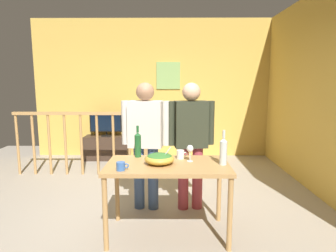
% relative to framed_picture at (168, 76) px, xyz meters
% --- Properties ---
extents(ground_plane, '(7.46, 7.46, 0.00)m').
position_rel_framed_picture_xyz_m(ground_plane, '(-0.34, -2.81, -1.73)').
color(ground_plane, '#9E9384').
extents(back_wall, '(5.01, 0.10, 2.90)m').
position_rel_framed_picture_xyz_m(back_wall, '(-0.34, 0.06, -0.28)').
color(back_wall, gold).
rests_on(back_wall, ground_plane).
extents(side_wall_right, '(0.10, 4.30, 2.90)m').
position_rel_framed_picture_xyz_m(side_wall_right, '(2.17, -1.95, -0.28)').
color(side_wall_right, gold).
rests_on(side_wall_right, ground_plane).
extents(framed_picture, '(0.50, 0.03, 0.56)m').
position_rel_framed_picture_xyz_m(framed_picture, '(0.00, 0.00, 0.00)').
color(framed_picture, '#89B262').
extents(stair_railing, '(2.30, 0.10, 1.15)m').
position_rel_framed_picture_xyz_m(stair_railing, '(-1.15, -1.30, -1.07)').
color(stair_railing, '#B2844C').
rests_on(stair_railing, ground_plane).
extents(tv_console, '(0.90, 0.40, 0.49)m').
position_rel_framed_picture_xyz_m(tv_console, '(-1.28, -0.29, -1.49)').
color(tv_console, '#38281E').
rests_on(tv_console, ground_plane).
extents(flat_screen_tv, '(0.65, 0.12, 0.50)m').
position_rel_framed_picture_xyz_m(flat_screen_tv, '(-1.28, -0.32, -0.95)').
color(flat_screen_tv, black).
rests_on(flat_screen_tv, tv_console).
extents(serving_table, '(1.25, 0.68, 0.77)m').
position_rel_framed_picture_xyz_m(serving_table, '(0.02, -3.27, -1.05)').
color(serving_table, '#B2844C').
rests_on(serving_table, ground_plane).
extents(salad_bowl, '(0.31, 0.31, 0.18)m').
position_rel_framed_picture_xyz_m(salad_bowl, '(-0.06, -3.28, -0.90)').
color(salad_bowl, gold).
rests_on(salad_bowl, serving_table).
extents(wine_glass, '(0.07, 0.07, 0.18)m').
position_rel_framed_picture_xyz_m(wine_glass, '(0.25, -3.18, -0.83)').
color(wine_glass, silver).
rests_on(wine_glass, serving_table).
extents(wine_bottle_green, '(0.07, 0.07, 0.35)m').
position_rel_framed_picture_xyz_m(wine_bottle_green, '(-0.32, -3.00, -0.81)').
color(wine_bottle_green, '#1E5628').
rests_on(wine_bottle_green, serving_table).
extents(wine_bottle_clear, '(0.07, 0.07, 0.35)m').
position_rel_framed_picture_xyz_m(wine_bottle_clear, '(0.58, -3.29, -0.82)').
color(wine_bottle_clear, silver).
rests_on(wine_bottle_clear, serving_table).
extents(mug_blue, '(0.12, 0.08, 0.08)m').
position_rel_framed_picture_xyz_m(mug_blue, '(-0.42, -3.49, -0.92)').
color(mug_blue, '#3866B2').
rests_on(mug_blue, serving_table).
extents(mug_white, '(0.12, 0.08, 0.09)m').
position_rel_framed_picture_xyz_m(mug_white, '(0.16, -3.07, -0.91)').
color(mug_white, white).
rests_on(mug_white, serving_table).
extents(person_standing_left, '(0.60, 0.27, 1.59)m').
position_rel_framed_picture_xyz_m(person_standing_left, '(-0.26, -2.64, -0.79)').
color(person_standing_left, '#3D5684').
rests_on(person_standing_left, ground_plane).
extents(person_standing_right, '(0.58, 0.27, 1.59)m').
position_rel_framed_picture_xyz_m(person_standing_right, '(0.30, -2.64, -0.79)').
color(person_standing_right, '#9E3842').
rests_on(person_standing_right, ground_plane).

